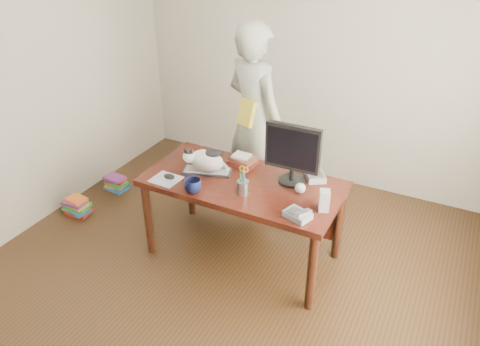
% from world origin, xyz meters
% --- Properties ---
extents(room, '(4.50, 4.50, 4.50)m').
position_xyz_m(room, '(0.00, 0.00, 1.35)').
color(room, black).
rests_on(room, ground).
extents(desk, '(1.60, 0.80, 0.75)m').
position_xyz_m(desk, '(0.00, 0.68, 0.60)').
color(desk, black).
rests_on(desk, ground).
extents(keyboard, '(0.43, 0.27, 0.02)m').
position_xyz_m(keyboard, '(-0.33, 0.59, 0.76)').
color(keyboard, black).
rests_on(keyboard, desk).
extents(cat, '(0.38, 0.28, 0.22)m').
position_xyz_m(cat, '(-0.34, 0.59, 0.87)').
color(cat, silver).
rests_on(cat, keyboard).
extents(monitor, '(0.45, 0.22, 0.50)m').
position_xyz_m(monitor, '(0.35, 0.76, 1.03)').
color(monitor, black).
rests_on(monitor, desk).
extents(pen_cup, '(0.10, 0.10, 0.24)m').
position_xyz_m(pen_cup, '(0.08, 0.44, 0.82)').
color(pen_cup, gray).
rests_on(pen_cup, desk).
extents(mousepad, '(0.23, 0.21, 0.01)m').
position_xyz_m(mousepad, '(-0.57, 0.33, 0.75)').
color(mousepad, silver).
rests_on(mousepad, desk).
extents(mouse, '(0.10, 0.07, 0.04)m').
position_xyz_m(mouse, '(-0.55, 0.35, 0.77)').
color(mouse, black).
rests_on(mouse, mousepad).
extents(coffee_mug, '(0.18, 0.18, 0.11)m').
position_xyz_m(coffee_mug, '(-0.27, 0.28, 0.80)').
color(coffee_mug, black).
rests_on(coffee_mug, desk).
extents(phone, '(0.22, 0.18, 0.08)m').
position_xyz_m(phone, '(0.58, 0.32, 0.78)').
color(phone, slate).
rests_on(phone, desk).
extents(speaker, '(0.10, 0.10, 0.16)m').
position_xyz_m(speaker, '(0.71, 0.50, 0.83)').
color(speaker, '#A3A3A6').
rests_on(speaker, desk).
extents(baseball, '(0.08, 0.08, 0.08)m').
position_xyz_m(baseball, '(0.47, 0.65, 0.79)').
color(baseball, white).
rests_on(baseball, desk).
extents(book_stack, '(0.25, 0.20, 0.09)m').
position_xyz_m(book_stack, '(-0.13, 0.86, 0.79)').
color(book_stack, '#481513').
rests_on(book_stack, desk).
extents(calculator, '(0.22, 0.24, 0.06)m').
position_xyz_m(calculator, '(0.51, 0.90, 0.78)').
color(calculator, slate).
rests_on(calculator, desk).
extents(person, '(0.79, 0.67, 1.85)m').
position_xyz_m(person, '(-0.29, 1.42, 0.93)').
color(person, beige).
rests_on(person, ground).
extents(held_book, '(0.20, 0.16, 0.24)m').
position_xyz_m(held_book, '(-0.29, 1.25, 1.05)').
color(held_book, gold).
rests_on(held_book, person).
extents(book_pile_a, '(0.27, 0.22, 0.18)m').
position_xyz_m(book_pile_a, '(-1.75, 0.40, 0.09)').
color(book_pile_a, maroon).
rests_on(book_pile_a, ground).
extents(book_pile_b, '(0.26, 0.20, 0.15)m').
position_xyz_m(book_pile_b, '(-1.72, 0.95, 0.07)').
color(book_pile_b, '#195699').
rests_on(book_pile_b, ground).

